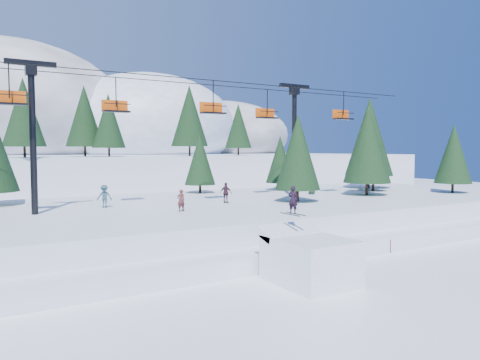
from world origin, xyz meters
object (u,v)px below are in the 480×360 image
banner_near (331,254)px  banner_far (370,246)px  chairlift (178,118)px  jump_kicker (309,258)px

banner_near → banner_far: same height
chairlift → banner_far: size_ratio=17.67×
banner_far → jump_kicker: bearing=-158.2°
chairlift → banner_near: bearing=-71.5°
chairlift → banner_far: (8.24, -12.46, -8.78)m
banner_near → banner_far: size_ratio=1.05×
chairlift → banner_near: 16.28m
jump_kicker → banner_far: bearing=21.8°
chairlift → banner_far: chairlift is taller
chairlift → banner_far: 17.33m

